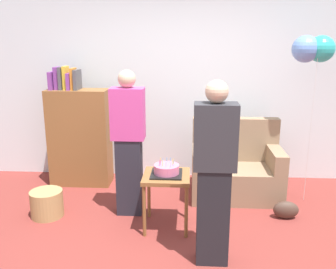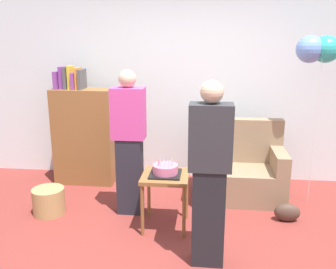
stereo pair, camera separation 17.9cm
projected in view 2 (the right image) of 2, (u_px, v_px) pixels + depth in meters
name	position (u px, v px, depth m)	size (l,w,h in m)	color
ground_plane	(172.00, 251.00, 3.48)	(8.00, 8.00, 0.00)	maroon
wall_back	(187.00, 83.00, 5.11)	(6.00, 0.10, 2.70)	silver
couch	(238.00, 170.00, 4.62)	(1.10, 0.70, 0.96)	#8C7054
bookshelf	(84.00, 134.00, 5.01)	(0.80, 0.36, 1.60)	brown
side_table	(165.00, 183.00, 3.81)	(0.48, 0.48, 0.59)	brown
birthday_cake	(165.00, 170.00, 3.78)	(0.32, 0.32, 0.17)	black
person_blowing_candles	(129.00, 142.00, 4.07)	(0.36, 0.22, 1.63)	#23232D
person_holding_cake	(209.00, 175.00, 3.11)	(0.36, 0.22, 1.63)	black
wicker_basket	(49.00, 201.00, 4.20)	(0.36, 0.36, 0.30)	#A88451
handbag	(287.00, 212.00, 4.03)	(0.28, 0.14, 0.20)	#473328
balloon_bunch	(318.00, 49.00, 4.14)	(0.48, 0.31, 1.99)	silver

